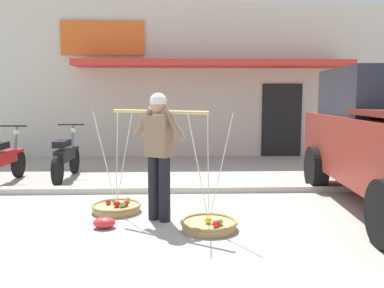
% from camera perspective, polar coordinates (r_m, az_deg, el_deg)
% --- Properties ---
extents(ground_plane, '(90.00, 90.00, 0.00)m').
position_cam_1_polar(ground_plane, '(6.43, -2.56, -8.18)').
color(ground_plane, '#9E998C').
extents(sidewalk_curb, '(20.00, 0.24, 0.10)m').
position_cam_1_polar(sidewalk_curb, '(7.10, -2.52, -6.34)').
color(sidewalk_curb, '#BAB4A5').
rests_on(sidewalk_curb, ground).
extents(fruit_vendor, '(1.29, 0.86, 1.70)m').
position_cam_1_polar(fruit_vendor, '(5.36, -4.69, -0.54)').
color(fruit_vendor, black).
rests_on(fruit_vendor, ground).
extents(fruit_basket_left_side, '(0.71, 0.71, 1.45)m').
position_cam_1_polar(fruit_basket_left_side, '(5.15, 2.41, -11.13)').
color(fruit_basket_left_side, tan).
rests_on(fruit_basket_left_side, ground).
extents(fruit_basket_right_side, '(0.71, 0.71, 1.45)m').
position_cam_1_polar(fruit_basket_right_side, '(6.00, -10.52, -8.65)').
color(fruit_basket_right_side, tan).
rests_on(fruit_basket_right_side, ground).
extents(motorcycle_nearest_shop, '(0.54, 1.82, 1.09)m').
position_cam_1_polar(motorcycle_nearest_shop, '(8.42, -24.84, -2.11)').
color(motorcycle_nearest_shop, black).
rests_on(motorcycle_nearest_shop, ground).
extents(motorcycle_second_in_row, '(0.54, 1.82, 1.09)m').
position_cam_1_polar(motorcycle_second_in_row, '(8.47, -17.26, -1.75)').
color(motorcycle_second_in_row, black).
rests_on(motorcycle_second_in_row, ground).
extents(storefront_building, '(13.00, 6.00, 4.20)m').
position_cam_1_polar(storefront_building, '(13.71, 1.88, 8.54)').
color(storefront_building, beige).
rests_on(storefront_building, ground).
extents(plastic_litter_bag, '(0.28, 0.22, 0.14)m').
position_cam_1_polar(plastic_litter_bag, '(5.32, -12.20, -10.72)').
color(plastic_litter_bag, red).
rests_on(plastic_litter_bag, ground).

